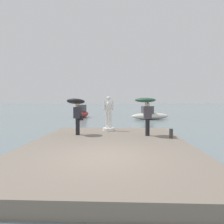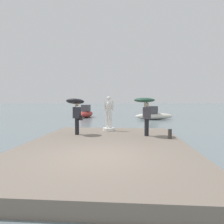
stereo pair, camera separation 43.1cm
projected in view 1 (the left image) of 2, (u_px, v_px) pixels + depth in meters
ground_plane at (118, 111)px, 46.55m from camera, size 400.00×400.00×0.00m
pier at (109, 148)px, 8.70m from camera, size 6.85×10.15×0.40m
statue_white_figure at (109, 118)px, 12.34m from camera, size 0.72×0.72×2.09m
onlooker_left at (76, 106)px, 10.83m from camera, size 1.21×1.23×1.98m
onlooker_right at (146, 105)px, 10.54m from camera, size 1.17×1.17×1.97m
mooring_bollard at (171, 134)px, 9.80m from camera, size 0.18×0.18×0.47m
boat_near at (150, 115)px, 24.49m from camera, size 4.89×2.46×1.62m
boat_mid at (82, 113)px, 27.63m from camera, size 1.73×4.22×1.72m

